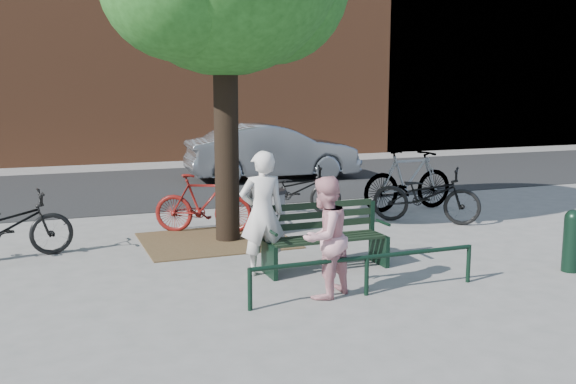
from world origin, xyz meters
name	(u,v)px	position (x,y,z in m)	size (l,w,h in m)	color
ground	(326,270)	(0.00, 0.00, 0.00)	(90.00, 90.00, 0.00)	gray
dirt_pit	(216,240)	(-1.00, 2.20, 0.01)	(2.40, 2.00, 0.02)	brown
road	(192,184)	(0.00, 8.50, 0.01)	(40.00, 7.00, 0.01)	black
park_bench	(324,235)	(0.00, 0.08, 0.48)	(1.74, 0.54, 0.97)	black
guard_railing	(367,263)	(0.00, -1.20, 0.40)	(3.06, 0.06, 0.51)	black
person_left	(262,213)	(-0.90, 0.12, 0.85)	(0.62, 0.41, 1.70)	beige
person_right	(324,237)	(-0.50, -1.05, 0.74)	(0.72, 0.56, 1.48)	#D29098
bollard	(572,238)	(3.14, -1.29, 0.47)	(0.23, 0.23, 0.87)	black
litter_bin	(273,216)	(-0.18, 1.70, 0.45)	(0.44, 0.44, 0.90)	gray
bicycle_a	(6,226)	(-4.19, 2.20, 0.50)	(0.66, 1.90, 1.00)	black
bicycle_b	(203,204)	(-1.04, 2.90, 0.52)	(0.49, 1.73, 1.04)	#5D100D
bicycle_c	(295,190)	(1.06, 3.84, 0.49)	(0.65, 1.86, 0.98)	black
bicycle_d	(408,180)	(3.41, 3.41, 0.64)	(0.60, 2.12, 1.27)	gray
bicycle_e	(426,195)	(3.06, 2.20, 0.53)	(0.70, 2.01, 1.05)	black
parked_car	(272,152)	(2.27, 8.56, 0.77)	(1.63, 4.66, 1.54)	slate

